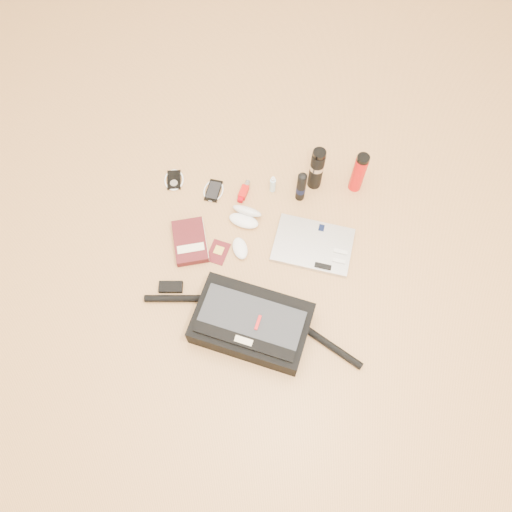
% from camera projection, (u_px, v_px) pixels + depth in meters
% --- Properties ---
extents(ground, '(4.00, 4.00, 0.00)m').
position_uv_depth(ground, '(261.00, 272.00, 2.21)').
color(ground, tan).
rests_on(ground, ground).
extents(messenger_bag, '(0.94, 0.38, 0.13)m').
position_uv_depth(messenger_bag, '(251.00, 323.00, 2.05)').
color(messenger_bag, black).
rests_on(messenger_bag, ground).
extents(laptop, '(0.38, 0.29, 0.03)m').
position_uv_depth(laptop, '(313.00, 245.00, 2.25)').
color(laptop, '#B2B2B4').
rests_on(laptop, ground).
extents(book, '(0.20, 0.25, 0.04)m').
position_uv_depth(book, '(190.00, 242.00, 2.25)').
color(book, '#481216').
rests_on(book, ground).
extents(passport, '(0.11, 0.13, 0.01)m').
position_uv_depth(passport, '(218.00, 252.00, 2.25)').
color(passport, '#521117').
rests_on(passport, ground).
extents(mouse, '(0.10, 0.13, 0.04)m').
position_uv_depth(mouse, '(240.00, 248.00, 2.24)').
color(mouse, white).
rests_on(mouse, ground).
extents(sunglasses_case, '(0.17, 0.15, 0.08)m').
position_uv_depth(sunglasses_case, '(245.00, 216.00, 2.30)').
color(sunglasses_case, white).
rests_on(sunglasses_case, ground).
extents(ipod, '(0.11, 0.12, 0.01)m').
position_uv_depth(ipod, '(174.00, 180.00, 2.41)').
color(ipod, black).
rests_on(ipod, ground).
extents(phone, '(0.11, 0.13, 0.01)m').
position_uv_depth(phone, '(214.00, 191.00, 2.38)').
color(phone, black).
rests_on(phone, ground).
extents(inhaler, '(0.05, 0.12, 0.03)m').
position_uv_depth(inhaler, '(244.00, 191.00, 2.37)').
color(inhaler, red).
rests_on(inhaler, ground).
extents(spray_bottle, '(0.03, 0.03, 0.11)m').
position_uv_depth(spray_bottle, '(273.00, 185.00, 2.35)').
color(spray_bottle, '#BAE5F6').
rests_on(spray_bottle, ground).
extents(aerosol_can, '(0.05, 0.05, 0.18)m').
position_uv_depth(aerosol_can, '(301.00, 187.00, 2.29)').
color(aerosol_can, black).
rests_on(aerosol_can, ground).
extents(thermos_black, '(0.07, 0.07, 0.25)m').
position_uv_depth(thermos_black, '(317.00, 169.00, 2.29)').
color(thermos_black, black).
rests_on(thermos_black, ground).
extents(thermos_red, '(0.08, 0.08, 0.24)m').
position_uv_depth(thermos_red, '(359.00, 173.00, 2.29)').
color(thermos_red, red).
rests_on(thermos_red, ground).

